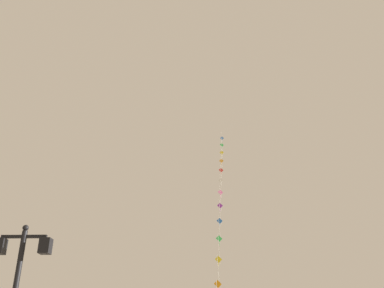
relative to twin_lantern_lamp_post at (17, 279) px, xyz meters
The scene contains 2 objects.
twin_lantern_lamp_post is the anchor object (origin of this frame).
kite_train 19.77m from the twin_lantern_lamp_post, 71.42° to the left, with size 1.78×20.60×20.27m.
Camera 1 is at (1.33, -1.23, 1.76)m, focal length 39.39 mm.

